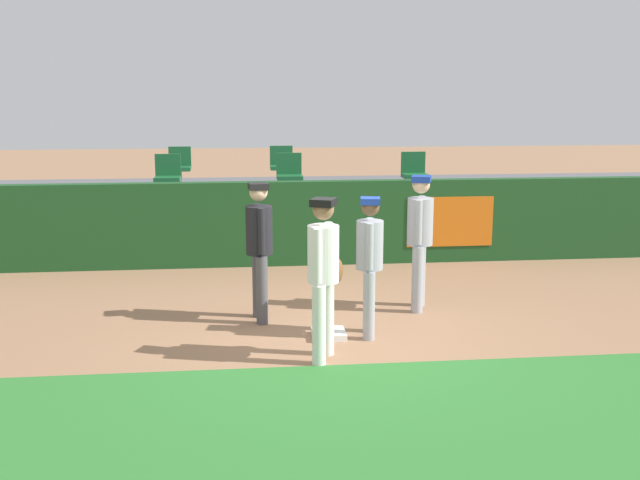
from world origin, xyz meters
name	(u,v)px	position (x,y,z in m)	size (l,w,h in m)	color
ground_plane	(328,340)	(0.00, 0.00, 0.00)	(60.00, 60.00, 0.00)	#936B4C
grass_foreground_strip	(357,421)	(0.00, -2.25, 0.00)	(18.00, 2.80, 0.01)	#2D722D
first_base	(329,334)	(0.02, 0.09, 0.04)	(0.40, 0.40, 0.08)	white
player_fielder_home	(324,268)	(-0.13, -0.64, 1.04)	(0.49, 0.50, 1.80)	white
player_runner_visitor	(420,233)	(1.37, 1.14, 1.06)	(0.44, 0.49, 1.82)	#9EA3AD
player_coach_visitor	(370,257)	(0.51, 0.11, 0.98)	(0.37, 0.47, 1.69)	#9EA3AD
player_umpire	(259,242)	(-0.79, 0.86, 1.04)	(0.38, 0.50, 1.79)	#4C4C51
field_wall	(302,223)	(0.01, 3.95, 0.72)	(18.00, 0.26, 1.43)	#19471E
bleacher_platform	(291,213)	(0.00, 6.52, 0.47)	(18.00, 4.80, 0.94)	#59595E
seat_front_left	(168,175)	(-2.34, 5.39, 1.41)	(0.47, 0.44, 0.84)	#4C4C51
seat_back_left	(180,165)	(-2.26, 7.19, 1.41)	(0.46, 0.44, 0.84)	#4C4C51
seat_front_center	(289,173)	(-0.10, 5.39, 1.41)	(0.47, 0.44, 0.84)	#4C4C51
seat_front_right	(414,172)	(2.28, 5.39, 1.41)	(0.46, 0.44, 0.84)	#4C4C51
seat_back_center	(282,164)	(-0.15, 7.19, 1.41)	(0.48, 0.44, 0.84)	#4C4C51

